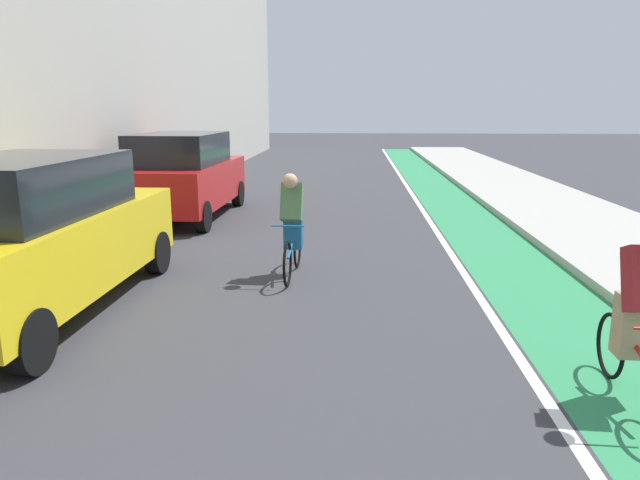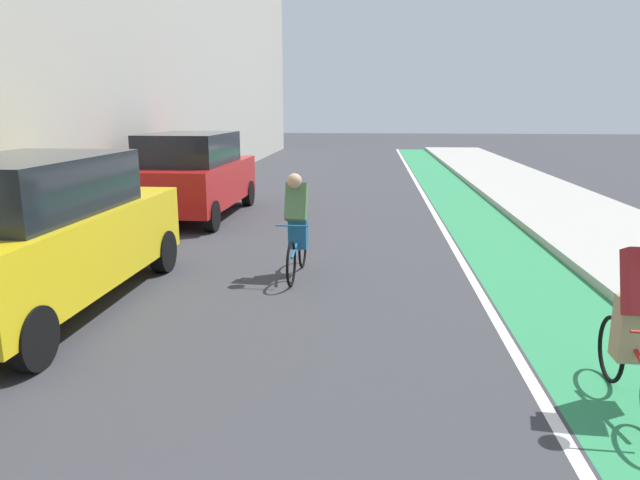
{
  "view_description": "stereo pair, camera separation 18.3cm",
  "coord_description": "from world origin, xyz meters",
  "px_view_note": "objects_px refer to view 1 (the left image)",
  "views": [
    {
      "loc": [
        0.8,
        2.2,
        2.56
      ],
      "look_at": [
        0.43,
        8.49,
        1.12
      ],
      "focal_mm": 32.63,
      "sensor_mm": 36.0,
      "label": 1
    },
    {
      "loc": [
        0.98,
        2.21,
        2.56
      ],
      "look_at": [
        0.43,
        8.49,
        1.12
      ],
      "focal_mm": 32.63,
      "sensor_mm": 36.0,
      "label": 2
    }
  ],
  "objects_px": {
    "parked_suv_red": "(183,175)",
    "parked_suv_yellow_cab": "(32,234)",
    "cyclist_mid": "(639,312)",
    "cyclist_trailing": "(293,222)"
  },
  "relations": [
    {
      "from": "parked_suv_red",
      "to": "parked_suv_yellow_cab",
      "type": "bearing_deg",
      "value": -90.0
    },
    {
      "from": "parked_suv_red",
      "to": "cyclist_mid",
      "type": "bearing_deg",
      "value": -52.76
    },
    {
      "from": "parked_suv_yellow_cab",
      "to": "cyclist_trailing",
      "type": "height_order",
      "value": "parked_suv_yellow_cab"
    },
    {
      "from": "cyclist_mid",
      "to": "cyclist_trailing",
      "type": "xyz_separation_m",
      "value": [
        -3.39,
        3.76,
        0.0
      ]
    },
    {
      "from": "parked_suv_yellow_cab",
      "to": "cyclist_trailing",
      "type": "xyz_separation_m",
      "value": [
        3.07,
        1.78,
        -0.17
      ]
    },
    {
      "from": "parked_suv_red",
      "to": "cyclist_trailing",
      "type": "relative_size",
      "value": 2.61
    },
    {
      "from": "parked_suv_yellow_cab",
      "to": "cyclist_mid",
      "type": "xyz_separation_m",
      "value": [
        6.47,
        -1.97,
        -0.17
      ]
    },
    {
      "from": "cyclist_mid",
      "to": "cyclist_trailing",
      "type": "bearing_deg",
      "value": 132.08
    },
    {
      "from": "parked_suv_yellow_cab",
      "to": "parked_suv_red",
      "type": "distance_m",
      "value": 6.53
    },
    {
      "from": "cyclist_trailing",
      "to": "parked_suv_red",
      "type": "bearing_deg",
      "value": 122.91
    }
  ]
}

